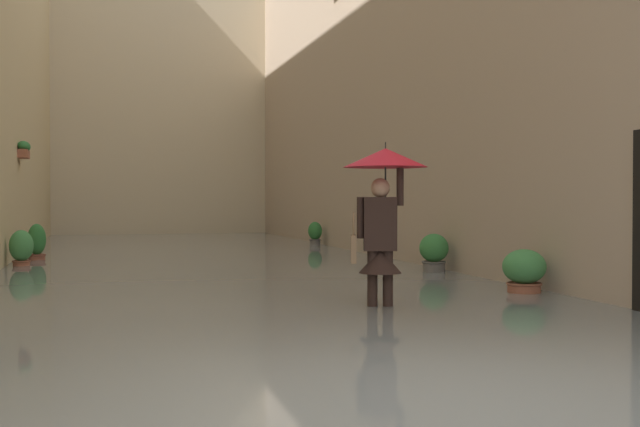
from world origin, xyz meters
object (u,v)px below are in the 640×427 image
object	(u,v)px
potted_plant_mid_left	(434,255)
potted_plant_near_right	(21,250)
potted_plant_far_left	(524,274)
potted_plant_far_right	(37,246)
potted_plant_near_left	(315,235)
person_wading	(383,198)

from	to	relation	value
potted_plant_mid_left	potted_plant_near_right	distance (m)	7.62
potted_plant_near_right	potted_plant_mid_left	bearing A→B (deg)	155.45
potted_plant_far_left	potted_plant_far_right	world-z (taller)	potted_plant_far_right
potted_plant_near_left	potted_plant_far_left	xyz separation A→B (m)	(0.07, 11.10, -0.03)
person_wading	potted_plant_mid_left	world-z (taller)	person_wading
potted_plant_mid_left	potted_plant_far_left	size ratio (longest dim) A/B	1.10
person_wading	potted_plant_far_left	distance (m)	2.63
potted_plant_near_right	person_wading	bearing A→B (deg)	123.24
person_wading	potted_plant_mid_left	size ratio (longest dim) A/B	2.50
potted_plant_mid_left	potted_plant_near_right	xyz separation A→B (m)	(6.93, -3.17, 0.01)
potted_plant_far_right	potted_plant_near_right	xyz separation A→B (m)	(0.16, 1.45, 0.00)
potted_plant_far_left	potted_plant_near_right	size ratio (longest dim) A/B	0.89
potted_plant_near_left	potted_plant_near_right	distance (m)	8.49
person_wading	potted_plant_near_left	bearing A→B (deg)	-101.25
potted_plant_near_right	potted_plant_near_left	bearing A→B (deg)	-145.14
person_wading	potted_plant_far_right	size ratio (longest dim) A/B	2.27
potted_plant_far_left	potted_plant_mid_left	bearing A→B (deg)	-90.68
potted_plant_near_left	potted_plant_far_left	bearing A→B (deg)	89.62
person_wading	potted_plant_far_left	bearing A→B (deg)	-161.07
person_wading	potted_plant_far_left	world-z (taller)	person_wading
potted_plant_near_left	potted_plant_far_right	size ratio (longest dim) A/B	0.88
potted_plant_mid_left	potted_plant_far_right	xyz separation A→B (m)	(6.77, -4.62, 0.01)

